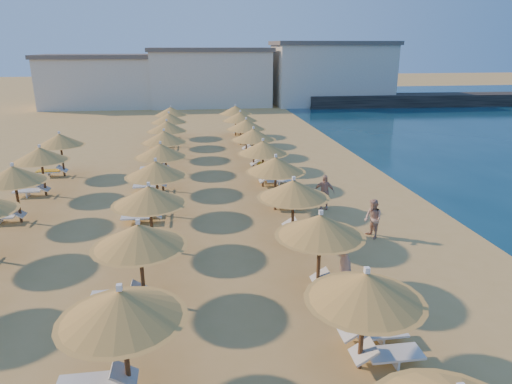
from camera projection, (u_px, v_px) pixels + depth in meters
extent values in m
plane|color=tan|center=(245.00, 259.00, 17.01)|extent=(220.00, 220.00, 0.00)
cube|color=black|center=(421.00, 100.00, 59.79)|extent=(30.14, 5.22, 1.50)
cube|color=beige|center=(105.00, 83.00, 58.23)|extent=(15.00, 8.00, 6.00)
cube|color=#59514C|center=(102.00, 56.00, 57.24)|extent=(15.60, 8.48, 0.50)
cube|color=beige|center=(211.00, 79.00, 59.45)|extent=(15.00, 8.00, 6.80)
cube|color=#59514C|center=(210.00, 50.00, 58.33)|extent=(15.60, 8.48, 0.50)
cube|color=beige|center=(331.00, 75.00, 60.40)|extent=(15.00, 8.00, 7.60)
cube|color=#59514C|center=(333.00, 43.00, 59.16)|extent=(15.60, 8.48, 0.50)
cylinder|color=brown|center=(362.00, 330.00, 10.95)|extent=(0.12, 0.12, 2.16)
cone|color=#A06D2E|center=(366.00, 287.00, 10.59)|extent=(2.66, 2.66, 0.70)
cone|color=#A06D2E|center=(365.00, 298.00, 10.68)|extent=(2.87, 2.87, 0.12)
cube|color=white|center=(367.00, 270.00, 10.46)|extent=(0.12, 0.12, 0.14)
cylinder|color=brown|center=(319.00, 259.00, 14.56)|extent=(0.12, 0.12, 2.16)
cone|color=#A06D2E|center=(320.00, 225.00, 14.20)|extent=(2.66, 2.66, 0.70)
cone|color=#A06D2E|center=(320.00, 234.00, 14.29)|extent=(2.87, 2.87, 0.12)
cube|color=white|center=(321.00, 212.00, 14.07)|extent=(0.12, 0.12, 0.14)
cylinder|color=brown|center=(293.00, 217.00, 18.17)|extent=(0.12, 0.12, 2.16)
cone|color=#A06D2E|center=(293.00, 189.00, 17.80)|extent=(2.66, 2.66, 0.70)
cone|color=#A06D2E|center=(293.00, 196.00, 17.89)|extent=(2.87, 2.87, 0.12)
cube|color=white|center=(294.00, 178.00, 17.67)|extent=(0.12, 0.12, 0.14)
cylinder|color=brown|center=(275.00, 188.00, 21.78)|extent=(0.12, 0.12, 2.16)
cone|color=#A06D2E|center=(276.00, 164.00, 21.41)|extent=(2.66, 2.66, 0.70)
cone|color=#A06D2E|center=(276.00, 170.00, 21.50)|extent=(2.87, 2.87, 0.12)
cube|color=white|center=(276.00, 156.00, 21.28)|extent=(0.12, 0.12, 0.14)
cylinder|color=brown|center=(263.00, 168.00, 25.39)|extent=(0.12, 0.12, 2.16)
cone|color=#A06D2E|center=(263.00, 147.00, 25.02)|extent=(2.66, 2.66, 0.70)
cone|color=#A06D2E|center=(263.00, 152.00, 25.11)|extent=(2.87, 2.87, 0.12)
cube|color=white|center=(263.00, 140.00, 24.89)|extent=(0.12, 0.12, 0.14)
cylinder|color=brown|center=(253.00, 153.00, 29.00)|extent=(0.12, 0.12, 2.16)
cone|color=#A06D2E|center=(253.00, 134.00, 28.63)|extent=(2.66, 2.66, 0.70)
cone|color=#A06D2E|center=(253.00, 139.00, 28.72)|extent=(2.87, 2.87, 0.12)
cube|color=white|center=(253.00, 128.00, 28.50)|extent=(0.12, 0.12, 0.14)
cylinder|color=brown|center=(246.00, 141.00, 32.60)|extent=(0.12, 0.12, 2.16)
cone|color=#A06D2E|center=(246.00, 124.00, 32.24)|extent=(2.66, 2.66, 0.70)
cone|color=#A06D2E|center=(246.00, 128.00, 32.33)|extent=(2.87, 2.87, 0.12)
cube|color=white|center=(246.00, 118.00, 32.11)|extent=(0.12, 0.12, 0.14)
cylinder|color=brown|center=(240.00, 131.00, 36.21)|extent=(0.12, 0.12, 2.16)
cone|color=#A06D2E|center=(240.00, 116.00, 35.85)|extent=(2.66, 2.66, 0.70)
cone|color=#A06D2E|center=(240.00, 120.00, 35.94)|extent=(2.87, 2.87, 0.12)
cube|color=white|center=(240.00, 111.00, 35.72)|extent=(0.12, 0.12, 0.14)
cylinder|color=brown|center=(236.00, 123.00, 39.82)|extent=(0.12, 0.12, 2.16)
cone|color=#A06D2E|center=(235.00, 110.00, 39.46)|extent=(2.66, 2.66, 0.70)
cone|color=#A06D2E|center=(235.00, 113.00, 39.55)|extent=(2.87, 2.87, 0.12)
cube|color=white|center=(235.00, 105.00, 39.33)|extent=(0.12, 0.12, 0.14)
cylinder|color=brown|center=(126.00, 351.00, 10.20)|extent=(0.12, 0.12, 2.16)
cone|color=#A06D2E|center=(121.00, 305.00, 9.84)|extent=(2.66, 2.66, 0.70)
cone|color=#A06D2E|center=(122.00, 316.00, 9.93)|extent=(2.87, 2.87, 0.12)
cube|color=white|center=(119.00, 287.00, 9.71)|extent=(0.12, 0.12, 0.14)
cylinder|color=brown|center=(142.00, 271.00, 13.81)|extent=(0.12, 0.12, 2.16)
cone|color=#A06D2E|center=(139.00, 235.00, 13.45)|extent=(2.66, 2.66, 0.70)
cone|color=#A06D2E|center=(140.00, 244.00, 13.54)|extent=(2.87, 2.87, 0.12)
cube|color=white|center=(138.00, 222.00, 13.32)|extent=(0.12, 0.12, 0.14)
cylinder|color=brown|center=(151.00, 224.00, 17.42)|extent=(0.12, 0.12, 2.16)
cone|color=#A06D2E|center=(149.00, 195.00, 17.06)|extent=(2.66, 2.66, 0.70)
cone|color=#A06D2E|center=(150.00, 202.00, 17.15)|extent=(2.87, 2.87, 0.12)
cube|color=white|center=(148.00, 184.00, 16.93)|extent=(0.12, 0.12, 0.14)
cylinder|color=brown|center=(158.00, 193.00, 21.03)|extent=(0.12, 0.12, 2.16)
cone|color=#A06D2E|center=(156.00, 169.00, 20.67)|extent=(2.66, 2.66, 0.70)
cone|color=#A06D2E|center=(156.00, 175.00, 20.76)|extent=(2.87, 2.87, 0.12)
cube|color=white|center=(155.00, 160.00, 20.54)|extent=(0.12, 0.12, 0.14)
cylinder|color=brown|center=(162.00, 172.00, 24.64)|extent=(0.12, 0.12, 2.16)
cone|color=#A06D2E|center=(161.00, 150.00, 24.28)|extent=(2.66, 2.66, 0.70)
cone|color=#A06D2E|center=(161.00, 156.00, 24.37)|extent=(2.87, 2.87, 0.12)
cube|color=white|center=(160.00, 143.00, 24.15)|extent=(0.12, 0.12, 0.14)
cylinder|color=brown|center=(165.00, 156.00, 28.25)|extent=(0.12, 0.12, 2.16)
cone|color=#A06D2E|center=(164.00, 137.00, 27.89)|extent=(2.66, 2.66, 0.70)
cone|color=#A06D2E|center=(164.00, 141.00, 27.98)|extent=(2.87, 2.87, 0.12)
cube|color=white|center=(164.00, 130.00, 27.76)|extent=(0.12, 0.12, 0.14)
cylinder|color=brown|center=(168.00, 143.00, 31.86)|extent=(0.12, 0.12, 2.16)
cone|color=#A06D2E|center=(167.00, 126.00, 31.50)|extent=(2.66, 2.66, 0.70)
cone|color=#A06D2E|center=(167.00, 130.00, 31.59)|extent=(2.87, 2.87, 0.12)
cube|color=white|center=(166.00, 120.00, 31.37)|extent=(0.12, 0.12, 0.14)
cylinder|color=brown|center=(170.00, 133.00, 35.47)|extent=(0.12, 0.12, 2.16)
cone|color=#A06D2E|center=(169.00, 118.00, 35.11)|extent=(2.66, 2.66, 0.70)
cone|color=#A06D2E|center=(169.00, 122.00, 35.20)|extent=(2.87, 2.87, 0.12)
cube|color=white|center=(169.00, 112.00, 34.98)|extent=(0.12, 0.12, 0.14)
cylinder|color=brown|center=(172.00, 125.00, 39.08)|extent=(0.12, 0.12, 2.16)
cone|color=#A06D2E|center=(171.00, 111.00, 38.72)|extent=(2.66, 2.66, 0.70)
cone|color=#A06D2E|center=(171.00, 115.00, 38.81)|extent=(2.87, 2.87, 0.12)
cube|color=white|center=(170.00, 106.00, 38.59)|extent=(0.12, 0.12, 0.14)
cylinder|color=brown|center=(18.00, 199.00, 20.21)|extent=(0.12, 0.12, 2.16)
cone|color=#A06D2E|center=(13.00, 174.00, 19.85)|extent=(2.66, 2.66, 0.70)
cone|color=#A06D2E|center=(15.00, 180.00, 19.94)|extent=(2.87, 2.87, 0.12)
cube|color=white|center=(12.00, 164.00, 19.72)|extent=(0.12, 0.12, 0.14)
cylinder|color=brown|center=(44.00, 176.00, 23.82)|extent=(0.12, 0.12, 2.16)
cone|color=#A06D2E|center=(40.00, 154.00, 23.46)|extent=(2.66, 2.66, 0.70)
cone|color=#A06D2E|center=(41.00, 160.00, 23.55)|extent=(2.87, 2.87, 0.12)
cube|color=white|center=(39.00, 146.00, 23.33)|extent=(0.12, 0.12, 0.14)
cylinder|color=brown|center=(62.00, 159.00, 27.43)|extent=(0.12, 0.12, 2.16)
cone|color=#A06D2E|center=(60.00, 139.00, 27.07)|extent=(2.66, 2.66, 0.70)
cone|color=#A06D2E|center=(61.00, 144.00, 27.16)|extent=(2.87, 2.87, 0.12)
cube|color=white|center=(59.00, 132.00, 26.94)|extent=(0.12, 0.12, 0.14)
cube|color=white|center=(395.00, 353.00, 11.30)|extent=(1.39, 0.64, 0.06)
cube|color=white|center=(394.00, 359.00, 11.35)|extent=(0.06, 0.57, 0.32)
cube|color=white|center=(364.00, 351.00, 11.15)|extent=(0.58, 0.64, 0.40)
cube|color=white|center=(380.00, 332.00, 12.15)|extent=(1.39, 0.64, 0.06)
cube|color=white|center=(380.00, 337.00, 12.20)|extent=(0.06, 0.57, 0.32)
cube|color=white|center=(351.00, 330.00, 12.00)|extent=(0.58, 0.64, 0.40)
cube|color=white|center=(88.00, 383.00, 10.32)|extent=(1.39, 0.64, 0.06)
cube|color=white|center=(124.00, 374.00, 10.38)|extent=(0.58, 0.64, 0.40)
cube|color=white|center=(344.00, 279.00, 14.91)|extent=(1.39, 0.64, 0.06)
cube|color=white|center=(344.00, 283.00, 14.96)|extent=(0.06, 0.57, 0.32)
cube|color=white|center=(321.00, 277.00, 14.76)|extent=(0.58, 0.64, 0.40)
cube|color=white|center=(114.00, 295.00, 13.93)|extent=(1.39, 0.64, 0.06)
cube|color=white|center=(114.00, 300.00, 13.98)|extent=(0.06, 0.57, 0.32)
cube|color=white|center=(141.00, 289.00, 13.99)|extent=(0.58, 0.64, 0.40)
cube|color=white|center=(109.00, 311.00, 13.08)|extent=(1.39, 0.64, 0.06)
cube|color=white|center=(110.00, 316.00, 13.13)|extent=(0.06, 0.57, 0.32)
cube|color=white|center=(138.00, 305.00, 13.14)|extent=(0.58, 0.64, 0.40)
cube|color=#F6AE19|center=(109.00, 310.00, 13.06)|extent=(1.33, 0.59, 0.05)
cube|color=white|center=(314.00, 233.00, 18.52)|extent=(1.39, 0.64, 0.06)
cube|color=white|center=(314.00, 237.00, 18.57)|extent=(0.06, 0.57, 0.32)
cube|color=white|center=(294.00, 231.00, 18.37)|extent=(0.58, 0.64, 0.40)
cube|color=#F6AE19|center=(314.00, 232.00, 18.50)|extent=(1.33, 0.59, 0.05)
cube|color=white|center=(308.00, 225.00, 19.37)|extent=(1.39, 0.64, 0.06)
cube|color=white|center=(308.00, 228.00, 19.42)|extent=(0.06, 0.57, 0.32)
cube|color=white|center=(290.00, 223.00, 19.22)|extent=(0.58, 0.64, 0.40)
cube|color=white|center=(129.00, 244.00, 17.54)|extent=(1.39, 0.64, 0.06)
cube|color=white|center=(129.00, 247.00, 17.58)|extent=(0.06, 0.57, 0.32)
cube|color=white|center=(150.00, 239.00, 17.60)|extent=(0.58, 0.64, 0.40)
cube|color=#F6AE19|center=(129.00, 242.00, 17.52)|extent=(1.33, 0.59, 0.05)
cube|color=white|center=(293.00, 202.00, 22.13)|extent=(1.39, 0.64, 0.06)
cube|color=white|center=(293.00, 206.00, 22.18)|extent=(0.06, 0.57, 0.32)
cube|color=white|center=(277.00, 200.00, 21.98)|extent=(0.58, 0.64, 0.40)
cube|color=white|center=(139.00, 210.00, 21.14)|extent=(1.39, 0.64, 0.06)
cube|color=white|center=(139.00, 213.00, 21.19)|extent=(0.06, 0.57, 0.32)
cube|color=white|center=(157.00, 206.00, 21.21)|extent=(0.58, 0.64, 0.40)
cube|color=white|center=(137.00, 217.00, 20.30)|extent=(1.39, 0.64, 0.06)
cube|color=white|center=(137.00, 220.00, 20.35)|extent=(0.06, 0.57, 0.32)
cube|color=white|center=(155.00, 213.00, 20.36)|extent=(0.58, 0.64, 0.40)
cube|color=white|center=(278.00, 180.00, 25.74)|extent=(1.39, 0.64, 0.06)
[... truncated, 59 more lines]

